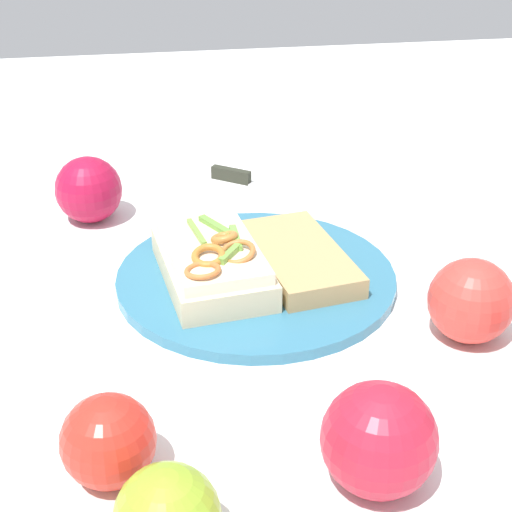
{
  "coord_description": "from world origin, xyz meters",
  "views": [
    {
      "loc": [
        -0.68,
        0.11,
        0.41
      ],
      "look_at": [
        0.0,
        0.0,
        0.03
      ],
      "focal_mm": 53.65,
      "sensor_mm": 36.0,
      "label": 1
    }
  ],
  "objects_px": {
    "plate": "(256,277)",
    "knife": "(239,177)",
    "apple_0": "(108,441)",
    "apple_1": "(89,190)",
    "apple_3": "(379,439)",
    "bread_slice_side": "(298,257)",
    "sandwich": "(213,262)",
    "apple_4": "(471,301)"
  },
  "relations": [
    {
      "from": "apple_1",
      "to": "sandwich",
      "type": "bearing_deg",
      "value": -145.64
    },
    {
      "from": "knife",
      "to": "bread_slice_side",
      "type": "bearing_deg",
      "value": -48.13
    },
    {
      "from": "plate",
      "to": "knife",
      "type": "distance_m",
      "value": 0.27
    },
    {
      "from": "apple_1",
      "to": "apple_3",
      "type": "height_order",
      "value": "apple_3"
    },
    {
      "from": "apple_0",
      "to": "bread_slice_side",
      "type": "bearing_deg",
      "value": -36.51
    },
    {
      "from": "apple_0",
      "to": "apple_4",
      "type": "bearing_deg",
      "value": -68.66
    },
    {
      "from": "apple_3",
      "to": "apple_0",
      "type": "bearing_deg",
      "value": 78.79
    },
    {
      "from": "plate",
      "to": "knife",
      "type": "height_order",
      "value": "knife"
    },
    {
      "from": "bread_slice_side",
      "to": "apple_3",
      "type": "xyz_separation_m",
      "value": [
        -0.3,
        0.01,
        0.02
      ]
    },
    {
      "from": "sandwich",
      "to": "apple_4",
      "type": "relative_size",
      "value": 2.18
    },
    {
      "from": "sandwich",
      "to": "apple_3",
      "type": "relative_size",
      "value": 2.08
    },
    {
      "from": "apple_1",
      "to": "apple_0",
      "type": "bearing_deg",
      "value": -176.74
    },
    {
      "from": "apple_4",
      "to": "sandwich",
      "type": "bearing_deg",
      "value": 61.13
    },
    {
      "from": "plate",
      "to": "apple_1",
      "type": "xyz_separation_m",
      "value": [
        0.18,
        0.17,
        0.03
      ]
    },
    {
      "from": "apple_4",
      "to": "knife",
      "type": "xyz_separation_m",
      "value": [
        0.4,
        0.16,
        -0.03
      ]
    },
    {
      "from": "knife",
      "to": "apple_4",
      "type": "bearing_deg",
      "value": -32.19
    },
    {
      "from": "apple_4",
      "to": "bread_slice_side",
      "type": "bearing_deg",
      "value": 44.01
    },
    {
      "from": "plate",
      "to": "bread_slice_side",
      "type": "xyz_separation_m",
      "value": [
        0.01,
        -0.05,
        0.02
      ]
    },
    {
      "from": "apple_0",
      "to": "apple_3",
      "type": "height_order",
      "value": "apple_3"
    },
    {
      "from": "sandwich",
      "to": "apple_0",
      "type": "distance_m",
      "value": 0.27
    },
    {
      "from": "bread_slice_side",
      "to": "knife",
      "type": "distance_m",
      "value": 0.26
    },
    {
      "from": "apple_0",
      "to": "knife",
      "type": "relative_size",
      "value": 0.67
    },
    {
      "from": "plate",
      "to": "knife",
      "type": "relative_size",
      "value": 2.82
    },
    {
      "from": "sandwich",
      "to": "apple_0",
      "type": "height_order",
      "value": "apple_0"
    },
    {
      "from": "apple_3",
      "to": "knife",
      "type": "relative_size",
      "value": 0.81
    },
    {
      "from": "plate",
      "to": "sandwich",
      "type": "distance_m",
      "value": 0.05
    },
    {
      "from": "plate",
      "to": "apple_3",
      "type": "relative_size",
      "value": 3.5
    },
    {
      "from": "plate",
      "to": "apple_1",
      "type": "bearing_deg",
      "value": 43.97
    },
    {
      "from": "sandwich",
      "to": "apple_1",
      "type": "distance_m",
      "value": 0.23
    },
    {
      "from": "apple_1",
      "to": "knife",
      "type": "bearing_deg",
      "value": -66.32
    },
    {
      "from": "plate",
      "to": "apple_0",
      "type": "xyz_separation_m",
      "value": [
        -0.26,
        0.15,
        0.03
      ]
    },
    {
      "from": "apple_0",
      "to": "plate",
      "type": "bearing_deg",
      "value": -30.02
    },
    {
      "from": "plate",
      "to": "apple_4",
      "type": "bearing_deg",
      "value": -126.23
    },
    {
      "from": "plate",
      "to": "bread_slice_side",
      "type": "relative_size",
      "value": 1.76
    },
    {
      "from": "plate",
      "to": "knife",
      "type": "bearing_deg",
      "value": -4.24
    },
    {
      "from": "plate",
      "to": "bread_slice_side",
      "type": "height_order",
      "value": "bread_slice_side"
    },
    {
      "from": "apple_0",
      "to": "apple_3",
      "type": "xyz_separation_m",
      "value": [
        -0.04,
        -0.19,
        0.01
      ]
    },
    {
      "from": "sandwich",
      "to": "apple_4",
      "type": "distance_m",
      "value": 0.26
    },
    {
      "from": "sandwich",
      "to": "knife",
      "type": "bearing_deg",
      "value": -20.82
    },
    {
      "from": "apple_0",
      "to": "apple_4",
      "type": "relative_size",
      "value": 0.87
    },
    {
      "from": "apple_3",
      "to": "knife",
      "type": "distance_m",
      "value": 0.56
    },
    {
      "from": "apple_4",
      "to": "apple_0",
      "type": "bearing_deg",
      "value": 111.34
    }
  ]
}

